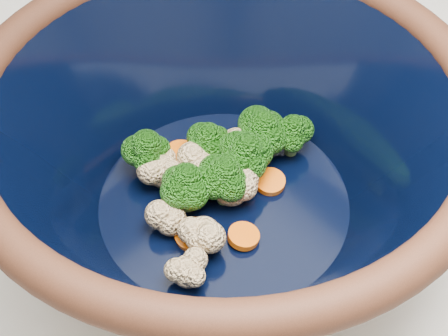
% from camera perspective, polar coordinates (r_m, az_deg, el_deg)
% --- Properties ---
extents(mixing_bowl, '(0.47, 0.47, 0.17)m').
position_cam_1_polar(mixing_bowl, '(0.49, 0.00, 1.27)').
color(mixing_bowl, black).
rests_on(mixing_bowl, counter).
extents(vegetable_pile, '(0.19, 0.14, 0.06)m').
position_cam_1_polar(vegetable_pile, '(0.53, -0.42, 0.34)').
color(vegetable_pile, '#608442').
rests_on(vegetable_pile, mixing_bowl).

